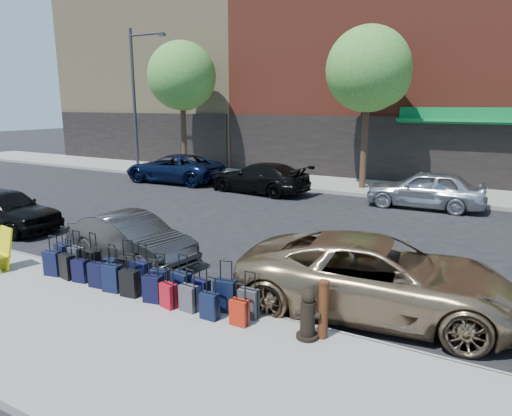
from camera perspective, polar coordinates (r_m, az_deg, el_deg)
The scene contains 40 objects.
ground at distance 13.81m, azimuth -0.20°, elevation -4.00°, with size 120.00×120.00×0.00m, color black.
sidewalk_near at distance 9.10m, azimuth -21.38°, elevation -13.72°, with size 60.00×4.00×0.15m, color gray.
sidewalk_far at distance 22.81m, azimuth 12.25°, elevation 2.67°, with size 60.00×4.00×0.15m, color gray.
curb_near at distance 10.35m, azimuth -12.67°, elevation -9.81°, with size 60.00×0.08×0.15m, color gray.
curb_far at distance 20.92m, azimuth 10.61°, elevation 1.83°, with size 60.00×0.08×0.15m, color gray.
building_left at distance 37.30m, azimuth -8.52°, elevation 18.89°, with size 15.00×12.12×16.00m.
building_center at distance 30.78m, azimuth 18.03°, elevation 23.51°, with size 17.00×12.85×20.00m.
tree_left at distance 26.66m, azimuth -9.00°, elevation 15.77°, with size 3.80×3.80×7.27m.
tree_center at distance 21.85m, azimuth 14.21°, elevation 16.20°, with size 3.80×3.80×7.27m.
streetlight at distance 28.02m, azimuth -14.73°, elevation 13.83°, with size 2.59×0.18×8.00m.
suitcase_front_0 at distance 11.70m, azimuth -22.94°, elevation -5.71°, with size 0.49×0.33×1.08m.
suitcase_front_1 at distance 11.46m, azimuth -21.61°, elevation -6.07°, with size 0.44×0.26×1.02m.
suitcase_front_2 at distance 11.05m, azimuth -19.84°, elevation -6.57°, with size 0.47×0.32×1.05m.
suitcase_front_3 at distance 10.64m, azimuth -17.65°, elevation -7.46°, with size 0.38×0.24×0.88m.
suitcase_front_4 at distance 10.30m, azimuth -15.80°, elevation -7.70°, with size 0.46×0.29×1.04m.
suitcase_front_5 at distance 10.04m, azimuth -14.16°, elevation -8.18°, with size 0.44×0.26×1.03m.
suitcase_front_6 at distance 9.65m, azimuth -11.96°, elevation -9.16°, with size 0.41×0.27×0.92m.
suitcase_front_7 at distance 9.33m, azimuth -9.30°, elevation -9.72°, with size 0.43×0.27×0.98m.
suitcase_front_8 at distance 9.14m, azimuth -6.86°, elevation -10.36°, with size 0.38×0.26×0.86m.
suitcase_front_9 at distance 8.83m, azimuth -3.89°, elevation -10.85°, with size 0.45×0.30×1.00m.
suitcase_front_10 at distance 8.60m, azimuth -0.93°, elevation -11.80°, with size 0.38×0.23×0.88m.
suitcase_back_0 at distance 11.55m, azimuth -24.05°, elevation -6.30°, with size 0.43×0.30×0.93m.
suitcase_back_1 at distance 11.21m, azimuth -22.50°, elevation -6.75°, with size 0.42×0.29×0.92m.
suitcase_back_2 at distance 10.91m, azimuth -21.08°, elevation -7.32°, with size 0.37×0.25×0.83m.
suitcase_back_3 at distance 10.50m, azimuth -19.22°, elevation -7.89°, with size 0.38×0.25×0.87m.
suitcase_back_4 at distance 10.15m, azimuth -17.54°, elevation -8.35°, with size 0.42×0.28×0.94m.
suitcase_back_5 at distance 9.81m, azimuth -15.49°, elevation -9.04°, with size 0.40×0.26×0.90m.
suitcase_back_6 at distance 9.44m, azimuth -12.80°, elevation -9.83°, with size 0.40×0.28×0.88m.
suitcase_back_7 at distance 9.14m, azimuth -10.90°, elevation -10.67°, with size 0.36×0.25×0.79m.
suitcase_back_8 at distance 8.94m, azimuth -8.42°, elevation -11.07°, with size 0.36×0.23×0.83m.
suitcase_back_9 at distance 8.59m, azimuth -5.82°, elevation -12.07°, with size 0.34×0.20×0.80m.
suitcase_back_10 at distance 8.34m, azimuth -2.11°, elevation -12.90°, with size 0.32×0.19×0.77m.
fire_hydrant at distance 7.89m, azimuth 6.49°, elevation -13.30°, with size 0.44×0.38×0.85m.
bollard at distance 7.88m, azimuth 8.41°, elevation -12.33°, with size 0.19×0.19×1.02m.
car_near_0 at distance 16.80m, azimuth -28.93°, elevation -0.14°, with size 1.63×4.05×1.38m, color black.
car_near_1 at distance 12.22m, azimuth -15.32°, elevation -3.71°, with size 1.32×3.77×1.24m, color #323234.
car_near_2 at distance 9.23m, azimuth 15.00°, elevation -8.30°, with size 2.48×5.38×1.50m, color #987E5D.
car_far_0 at distance 24.23m, azimuth -10.23°, elevation 4.91°, with size 2.42×5.24×1.46m, color #0C1636.
car_far_1 at distance 20.96m, azimuth 0.48°, elevation 3.80°, with size 1.95×4.80×1.39m, color black.
car_far_2 at distance 19.03m, azimuth 20.41°, elevation 2.23°, with size 1.78×4.43×1.51m, color silver.
Camera 1 is at (6.50, -11.51, 4.02)m, focal length 32.00 mm.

